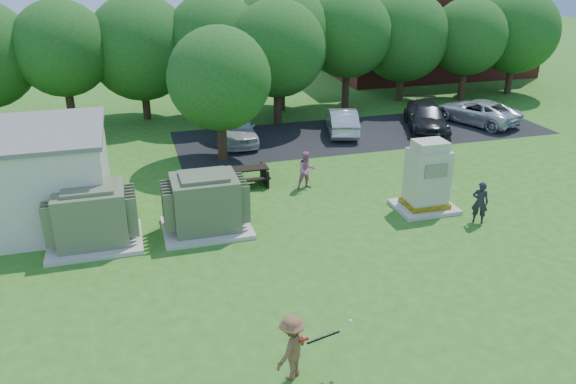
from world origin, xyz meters
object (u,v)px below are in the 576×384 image
object	(u,v)px
batter	(292,348)
person_walking_right	(446,150)
transformer_left	(92,217)
person_by_generator	(480,202)
transformer_right	(205,204)
generator_cabinet	(427,180)
person_at_picnic	(306,170)
car_silver_a	(342,121)
car_silver_b	(476,111)
picnic_table	(246,174)
car_white	(237,128)
car_dark	(426,117)

from	to	relation	value
batter	person_walking_right	distance (m)	14.83
transformer_left	person_by_generator	distance (m)	13.28
transformer_right	generator_cabinet	xyz separation A→B (m)	(8.13, -0.54, 0.20)
person_by_generator	person_walking_right	distance (m)	5.21
person_at_picnic	car_silver_a	bearing A→B (deg)	55.78
transformer_right	person_by_generator	size ratio (longest dim) A/B	1.93
batter	car_silver_b	xyz separation A→B (m)	(15.80, 16.90, -0.13)
picnic_table	car_silver_a	size ratio (longest dim) A/B	0.43
transformer_right	car_white	world-z (taller)	transformer_right
transformer_right	picnic_table	bearing A→B (deg)	58.72
person_at_picnic	batter	bearing A→B (deg)	-112.12
person_by_generator	car_white	size ratio (longest dim) A/B	0.36
person_walking_right	car_silver_a	distance (m)	6.91
transformer_left	car_silver_b	world-z (taller)	transformer_left
batter	person_by_generator	world-z (taller)	batter
picnic_table	car_white	world-z (taller)	car_white
picnic_table	person_by_generator	world-z (taller)	person_by_generator
person_at_picnic	car_white	xyz separation A→B (m)	(-1.52, 6.81, -0.05)
picnic_table	car_silver_b	distance (m)	15.35
transformer_right	person_by_generator	world-z (taller)	transformer_right
batter	person_by_generator	distance (m)	10.40
transformer_left	person_at_picnic	size ratio (longest dim) A/B	1.92
car_white	car_dark	xyz separation A→B (m)	(10.27, -0.75, -0.03)
car_silver_b	generator_cabinet	bearing A→B (deg)	25.68
generator_cabinet	car_dark	xyz separation A→B (m)	(5.10, 9.22, -0.47)
picnic_table	person_walking_right	world-z (taller)	person_walking_right
car_dark	transformer_right	bearing A→B (deg)	-126.88
generator_cabinet	batter	xyz separation A→B (m)	(-7.37, -7.34, -0.37)
generator_cabinet	car_white	bearing A→B (deg)	117.43
transformer_right	car_silver_b	bearing A→B (deg)	28.59
generator_cabinet	transformer_right	bearing A→B (deg)	176.20
car_dark	car_silver_b	world-z (taller)	car_dark
transformer_left	batter	bearing A→B (deg)	-60.47
transformer_right	generator_cabinet	size ratio (longest dim) A/B	1.12
generator_cabinet	car_silver_a	size ratio (longest dim) A/B	0.65
batter	car_silver_a	xyz separation A→B (m)	(7.86, 17.23, -0.13)
person_by_generator	car_silver_b	size ratio (longest dim) A/B	0.32
transformer_left	car_silver_b	distance (m)	22.18
person_at_picnic	person_by_generator	bearing A→B (deg)	-46.34
person_at_picnic	car_white	world-z (taller)	person_at_picnic
transformer_left	person_by_generator	bearing A→B (deg)	-9.09
person_by_generator	car_silver_b	xyz separation A→B (m)	(7.15, 11.12, -0.11)
person_walking_right	car_silver_b	distance (m)	8.31
transformer_left	picnic_table	bearing A→B (deg)	31.53
generator_cabinet	picnic_table	world-z (taller)	generator_cabinet
batter	transformer_left	bearing A→B (deg)	-101.37
person_at_picnic	generator_cabinet	bearing A→B (deg)	-43.48
transformer_right	person_at_picnic	xyz separation A→B (m)	(4.48, 2.62, -0.19)
person_walking_right	car_dark	world-z (taller)	person_walking_right
car_dark	car_silver_b	distance (m)	3.35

